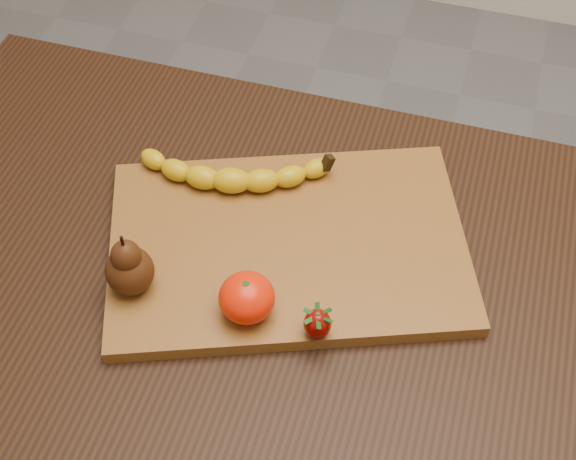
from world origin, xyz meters
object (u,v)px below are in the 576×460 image
(cutting_board, at_px, (288,245))
(mandarin, at_px, (247,298))
(table, at_px, (229,312))
(pear, at_px, (128,262))

(cutting_board, distance_m, mandarin, 0.12)
(cutting_board, bearing_deg, table, -163.43)
(pear, height_order, mandarin, pear)
(table, distance_m, pear, 0.20)
(mandarin, bearing_deg, pear, -178.49)
(mandarin, bearing_deg, table, 129.25)
(cutting_board, height_order, pear, pear)
(table, relative_size, cutting_board, 2.22)
(table, xyz_separation_m, pear, (-0.09, -0.07, 0.16))
(table, distance_m, mandarin, 0.17)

